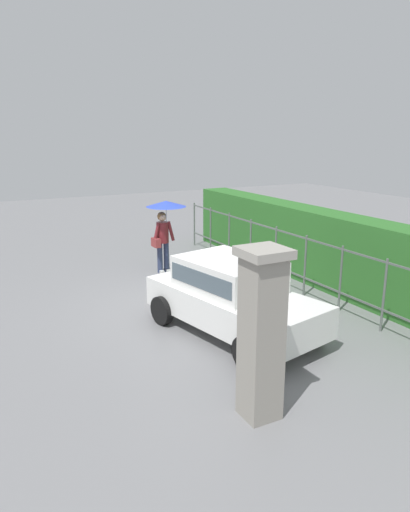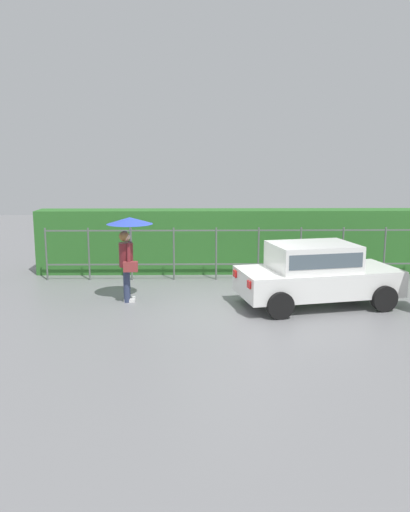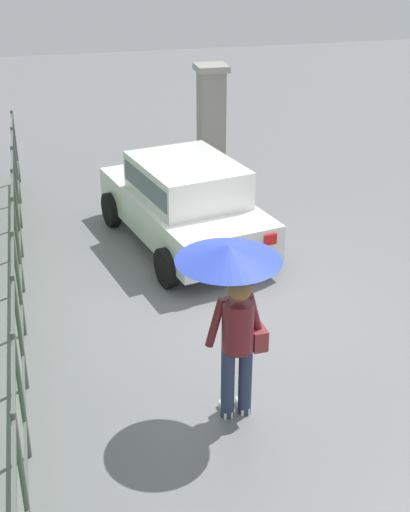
# 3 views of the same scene
# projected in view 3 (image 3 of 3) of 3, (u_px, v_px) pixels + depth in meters

# --- Properties ---
(ground_plane) EXTENTS (40.00, 40.00, 0.00)m
(ground_plane) POSITION_uv_depth(u_px,v_px,m) (225.00, 298.00, 10.28)
(ground_plane) COLOR slate
(car) EXTENTS (3.96, 2.46, 1.48)m
(car) POSITION_uv_depth(u_px,v_px,m) (185.00, 200.00, 11.58)
(car) COLOR white
(car) RESTS_ON ground
(pedestrian) EXTENTS (1.10, 1.10, 2.04)m
(pedestrian) POSITION_uv_depth(u_px,v_px,m) (233.00, 291.00, 7.30)
(pedestrian) COLOR #2D3856
(pedestrian) RESTS_ON ground
(gate_pillar) EXTENTS (0.60, 0.60, 2.42)m
(gate_pillar) POSITION_uv_depth(u_px,v_px,m) (211.00, 126.00, 13.94)
(gate_pillar) COLOR gray
(gate_pillar) RESTS_ON ground
(fence_section) EXTENTS (10.86, 0.05, 1.50)m
(fence_section) POSITION_uv_depth(u_px,v_px,m) (18.00, 259.00, 9.57)
(fence_section) COLOR #59605B
(fence_section) RESTS_ON ground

